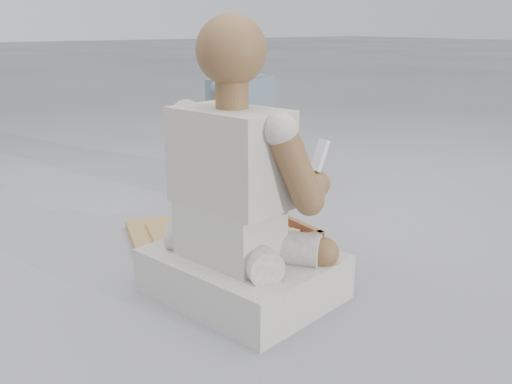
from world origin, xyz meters
TOP-DOWN VIEW (x-y plane):
  - ground at (0.00, 0.00)m, footprint 60.00×60.00m
  - carved_panel at (-0.05, 0.57)m, footprint 0.67×0.54m
  - tool_tray at (0.06, 0.27)m, footprint 0.46×0.37m
  - chisel_0 at (0.11, 0.31)m, footprint 0.22×0.05m
  - chisel_1 at (0.10, 0.13)m, footprint 0.20×0.13m
  - chisel_2 at (0.24, 0.33)m, footprint 0.22×0.05m
  - chisel_3 at (0.18, 0.21)m, footprint 0.21×0.09m
  - chisel_4 at (0.08, 0.17)m, footprint 0.13×0.20m
  - chisel_5 at (0.10, 0.12)m, footprint 0.07×0.22m
  - chisel_6 at (0.14, 0.20)m, footprint 0.22×0.07m
  - chisel_7 at (0.00, 0.32)m, footprint 0.13×0.20m
  - chisel_8 at (0.21, 0.24)m, footprint 0.13×0.20m
  - chisel_9 at (0.13, 0.38)m, footprint 0.18×0.15m
  - wood_chip_0 at (0.22, 0.14)m, footprint 0.02×0.02m
  - wood_chip_1 at (-0.13, 0.55)m, footprint 0.02×0.02m
  - wood_chip_2 at (-0.05, 0.28)m, footprint 0.02×0.02m
  - wood_chip_3 at (0.10, 0.02)m, footprint 0.02×0.02m
  - wood_chip_4 at (0.08, 0.24)m, footprint 0.02×0.02m
  - wood_chip_5 at (-0.23, 0.28)m, footprint 0.02×0.02m
  - wood_chip_6 at (-0.25, 0.06)m, footprint 0.02×0.02m
  - wood_chip_7 at (0.19, 0.43)m, footprint 0.02×0.02m
  - wood_chip_8 at (0.38, 0.45)m, footprint 0.02×0.02m
  - wood_chip_9 at (0.27, 0.12)m, footprint 0.02×0.02m
  - wood_chip_10 at (0.14, 0.49)m, footprint 0.02×0.02m
  - wood_chip_11 at (0.09, -0.01)m, footprint 0.02×0.02m
  - wood_chip_12 at (0.34, 0.38)m, footprint 0.02×0.02m
  - craftsman at (-0.21, -0.03)m, footprint 0.69×0.69m
  - companion at (0.54, 1.03)m, footprint 0.71×0.65m
  - mobile_phone at (0.15, -0.02)m, footprint 0.06×0.05m

SIDE VIEW (x-z plane):
  - ground at x=0.00m, z-range 0.00..0.00m
  - wood_chip_0 at x=0.22m, z-range 0.00..0.00m
  - wood_chip_1 at x=-0.13m, z-range 0.00..0.00m
  - wood_chip_2 at x=-0.05m, z-range 0.00..0.00m
  - wood_chip_3 at x=0.10m, z-range 0.00..0.00m
  - wood_chip_4 at x=0.08m, z-range 0.00..0.00m
  - wood_chip_5 at x=-0.23m, z-range 0.00..0.00m
  - wood_chip_6 at x=-0.25m, z-range 0.00..0.00m
  - wood_chip_7 at x=0.19m, z-range 0.00..0.00m
  - wood_chip_8 at x=0.38m, z-range 0.00..0.00m
  - wood_chip_9 at x=0.27m, z-range 0.00..0.00m
  - wood_chip_10 at x=0.14m, z-range 0.00..0.00m
  - wood_chip_11 at x=0.09m, z-range 0.00..0.00m
  - wood_chip_12 at x=0.34m, z-range 0.00..0.00m
  - carved_panel at x=-0.05m, z-range 0.00..0.04m
  - tool_tray at x=0.06m, z-range 0.03..0.09m
  - chisel_6 at x=0.14m, z-range 0.05..0.07m
  - chisel_4 at x=0.08m, z-range 0.05..0.07m
  - chisel_1 at x=0.10m, z-range 0.05..0.07m
  - chisel_5 at x=0.10m, z-range 0.06..0.08m
  - chisel_8 at x=0.21m, z-range 0.06..0.08m
  - chisel_3 at x=0.18m, z-range 0.06..0.08m
  - chisel_0 at x=0.11m, z-range 0.06..0.08m
  - chisel_7 at x=0.00m, z-range 0.06..0.08m
  - chisel_9 at x=0.13m, z-range 0.07..0.09m
  - chisel_2 at x=0.24m, z-range 0.07..0.09m
  - companion at x=0.54m, z-range -0.15..0.75m
  - craftsman at x=-0.21m, z-range -0.15..0.79m
  - mobile_phone at x=0.15m, z-range 0.39..0.51m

